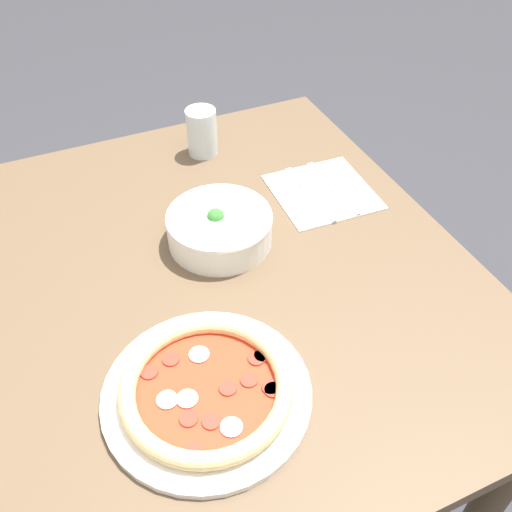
{
  "coord_description": "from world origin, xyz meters",
  "views": [
    {
      "loc": [
        -0.18,
        -0.69,
        1.47
      ],
      "look_at": [
        0.13,
        -0.01,
        0.76
      ],
      "focal_mm": 40.0,
      "sensor_mm": 36.0,
      "label": 1
    }
  ],
  "objects_px": {
    "pizza": "(206,390)",
    "fork": "(311,194)",
    "bowl": "(219,226)",
    "knife": "(335,190)",
    "glass": "(202,132)"
  },
  "relations": [
    {
      "from": "knife",
      "to": "fork",
      "type": "bearing_deg",
      "value": 81.54
    },
    {
      "from": "fork",
      "to": "pizza",
      "type": "bearing_deg",
      "value": 133.34
    },
    {
      "from": "pizza",
      "to": "glass",
      "type": "height_order",
      "value": "glass"
    },
    {
      "from": "bowl",
      "to": "knife",
      "type": "xyz_separation_m",
      "value": [
        0.28,
        0.05,
        -0.03
      ]
    },
    {
      "from": "knife",
      "to": "glass",
      "type": "distance_m",
      "value": 0.33
    },
    {
      "from": "knife",
      "to": "glass",
      "type": "relative_size",
      "value": 1.87
    },
    {
      "from": "fork",
      "to": "knife",
      "type": "bearing_deg",
      "value": -98.46
    },
    {
      "from": "glass",
      "to": "knife",
      "type": "bearing_deg",
      "value": -51.4
    },
    {
      "from": "bowl",
      "to": "glass",
      "type": "height_order",
      "value": "glass"
    },
    {
      "from": "pizza",
      "to": "glass",
      "type": "relative_size",
      "value": 2.88
    },
    {
      "from": "knife",
      "to": "glass",
      "type": "xyz_separation_m",
      "value": [
        -0.2,
        0.25,
        0.05
      ]
    },
    {
      "from": "pizza",
      "to": "glass",
      "type": "distance_m",
      "value": 0.65
    },
    {
      "from": "bowl",
      "to": "knife",
      "type": "relative_size",
      "value": 0.99
    },
    {
      "from": "fork",
      "to": "glass",
      "type": "relative_size",
      "value": 1.87
    },
    {
      "from": "pizza",
      "to": "fork",
      "type": "distance_m",
      "value": 0.51
    }
  ]
}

